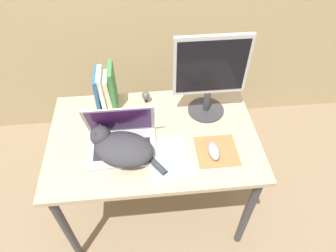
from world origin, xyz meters
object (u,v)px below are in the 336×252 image
(cat, at_px, (121,147))
(notepad, at_px, (169,158))
(external_monitor, at_px, (210,74))
(computer_mouse, at_px, (214,151))
(book_row, at_px, (106,89))
(laptop, at_px, (122,140))
(webcam, at_px, (146,96))

(cat, bearing_deg, notepad, -11.03)
(external_monitor, height_order, notepad, external_monitor)
(notepad, bearing_deg, computer_mouse, 2.77)
(cat, xyz_separation_m, notepad, (0.23, -0.05, -0.06))
(book_row, distance_m, notepad, 0.55)
(computer_mouse, xyz_separation_m, book_row, (-0.54, 0.43, 0.10))
(laptop, relative_size, webcam, 4.74)
(computer_mouse, bearing_deg, cat, 175.76)
(cat, xyz_separation_m, webcam, (0.14, 0.39, -0.02))
(cat, height_order, notepad, cat)
(cat, distance_m, webcam, 0.41)
(notepad, bearing_deg, laptop, 155.23)
(cat, height_order, computer_mouse, cat)
(laptop, xyz_separation_m, cat, (-0.00, -0.06, 0.01))
(cat, relative_size, external_monitor, 0.78)
(external_monitor, relative_size, book_row, 1.87)
(book_row, bearing_deg, cat, -77.97)
(cat, bearing_deg, webcam, 70.24)
(external_monitor, bearing_deg, cat, -149.81)
(notepad, bearing_deg, cat, 168.97)
(notepad, distance_m, webcam, 0.44)
(laptop, xyz_separation_m, notepad, (0.23, -0.11, -0.04))
(webcam, bearing_deg, cat, -109.76)
(cat, bearing_deg, computer_mouse, -4.24)
(computer_mouse, distance_m, book_row, 0.70)
(laptop, xyz_separation_m, webcam, (0.14, 0.33, -0.00))
(laptop, height_order, notepad, laptop)
(computer_mouse, relative_size, webcam, 1.56)
(webcam, bearing_deg, external_monitor, -18.01)
(external_monitor, height_order, book_row, external_monitor)
(laptop, distance_m, external_monitor, 0.56)
(laptop, bearing_deg, notepad, -24.77)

